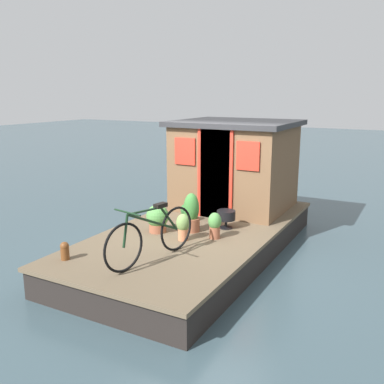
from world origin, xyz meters
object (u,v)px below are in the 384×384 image
(potted_plant_mint, at_px, (158,218))
(potted_plant_ivy, at_px, (191,214))
(bicycle, at_px, (152,235))
(houseboat_cabin, at_px, (235,164))
(potted_plant_basil, at_px, (215,225))
(potted_plant_sage, at_px, (183,226))
(charcoal_grill, at_px, (226,216))
(mooring_bollard, at_px, (65,250))
(potted_plant_geranium, at_px, (186,213))

(potted_plant_mint, height_order, potted_plant_ivy, potted_plant_ivy)
(bicycle, relative_size, potted_plant_mint, 3.60)
(houseboat_cabin, distance_m, potted_plant_basil, 2.19)
(potted_plant_sage, height_order, charcoal_grill, potted_plant_sage)
(potted_plant_mint, height_order, mooring_bollard, potted_plant_mint)
(potted_plant_basil, bearing_deg, bicycle, 163.87)
(potted_plant_basil, relative_size, potted_plant_sage, 0.99)
(bicycle, relative_size, potted_plant_sage, 3.88)
(potted_plant_ivy, bearing_deg, potted_plant_sage, -167.68)
(potted_plant_geranium, bearing_deg, potted_plant_mint, 169.13)
(bicycle, bearing_deg, potted_plant_basil, -16.13)
(houseboat_cabin, height_order, potted_plant_sage, houseboat_cabin)
(potted_plant_mint, relative_size, potted_plant_ivy, 0.70)
(potted_plant_mint, relative_size, potted_plant_basil, 1.09)
(potted_plant_ivy, bearing_deg, mooring_bollard, 154.30)
(potted_plant_sage, xyz_separation_m, potted_plant_ivy, (0.47, 0.10, 0.07))
(houseboat_cabin, xyz_separation_m, mooring_bollard, (-3.89, 0.98, -0.77))
(bicycle, relative_size, mooring_bollard, 6.43)
(potted_plant_mint, relative_size, mooring_bollard, 1.78)
(potted_plant_mint, xyz_separation_m, potted_plant_sage, (-0.16, -0.60, -0.00))
(houseboat_cabin, xyz_separation_m, potted_plant_mint, (-2.18, 0.50, -0.67))
(mooring_bollard, bearing_deg, houseboat_cabin, -14.19)
(potted_plant_sage, bearing_deg, potted_plant_mint, 75.18)
(bicycle, bearing_deg, potted_plant_geranium, 14.95)
(houseboat_cabin, xyz_separation_m, potted_plant_basil, (-2.02, -0.51, -0.68))
(potted_plant_basil, height_order, charcoal_grill, potted_plant_basil)
(bicycle, height_order, potted_plant_sage, bicycle)
(potted_plant_basil, distance_m, potted_plant_sage, 0.53)
(houseboat_cabin, height_order, mooring_bollard, houseboat_cabin)
(potted_plant_sage, bearing_deg, bicycle, -177.54)
(potted_plant_geranium, bearing_deg, charcoal_grill, -89.01)
(potted_plant_basil, relative_size, mooring_bollard, 1.64)
(bicycle, distance_m, mooring_bollard, 1.28)
(bicycle, relative_size, potted_plant_basil, 3.93)
(potted_plant_mint, xyz_separation_m, potted_plant_geranium, (0.74, -0.14, -0.07))
(bicycle, xyz_separation_m, charcoal_grill, (1.88, -0.32, -0.15))
(houseboat_cabin, bearing_deg, potted_plant_mint, 167.00)
(potted_plant_ivy, distance_m, mooring_bollard, 2.25)
(bicycle, xyz_separation_m, potted_plant_mint, (1.13, 0.64, -0.14))
(potted_plant_ivy, relative_size, charcoal_grill, 2.05)
(potted_plant_ivy, bearing_deg, potted_plant_mint, 122.47)
(potted_plant_geranium, xyz_separation_m, mooring_bollard, (-2.45, 0.62, -0.03))
(potted_plant_mint, relative_size, charcoal_grill, 1.45)
(charcoal_grill, bearing_deg, potted_plant_sage, 158.46)
(potted_plant_sage, distance_m, potted_plant_ivy, 0.49)
(potted_plant_geranium, bearing_deg, potted_plant_sage, -152.99)
(potted_plant_basil, height_order, potted_plant_geranium, potted_plant_basil)
(potted_plant_ivy, distance_m, charcoal_grill, 0.64)
(potted_plant_mint, height_order, potted_plant_geranium, potted_plant_mint)
(potted_plant_geranium, relative_size, charcoal_grill, 1.06)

